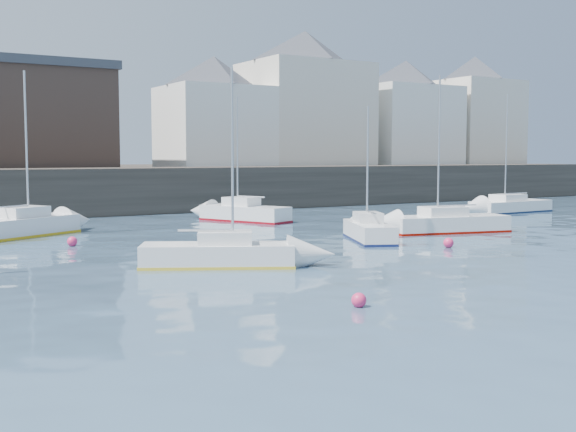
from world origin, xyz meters
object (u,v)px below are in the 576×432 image
sailboat_f (245,213)px  buoy_near (359,307)px  sailboat_c (369,231)px  sailboat_d (447,223)px  sailboat_b (219,254)px  buoy_mid (448,247)px  sailboat_g (510,206)px  sailboat_h (19,226)px  buoy_far (72,246)px

sailboat_f → buoy_near: size_ratio=18.71×
sailboat_c → sailboat_d: 5.58m
sailboat_b → buoy_near: 7.89m
sailboat_c → buoy_mid: 3.88m
sailboat_g → buoy_mid: bearing=-145.4°
sailboat_b → sailboat_g: size_ratio=0.87×
sailboat_b → sailboat_h: sailboat_h is taller
buoy_near → buoy_mid: size_ratio=0.90×
sailboat_b → sailboat_d: (14.58, 4.08, 0.03)m
sailboat_g → sailboat_h: (-31.21, 1.94, 0.06)m
sailboat_c → sailboat_f: size_ratio=0.83×
sailboat_b → sailboat_c: size_ratio=1.13×
sailboat_b → sailboat_g: sailboat_g is taller
sailboat_d → buoy_far: (-17.41, 4.24, -0.47)m
sailboat_c → sailboat_g: bearing=23.7°
buoy_far → sailboat_h: bearing=103.7°
buoy_near → buoy_far: 16.46m
sailboat_d → sailboat_f: sailboat_d is taller
sailboat_d → buoy_mid: bearing=-133.4°
sailboat_g → buoy_mid: sailboat_g is taller
sailboat_b → sailboat_c: bearing=20.0°
sailboat_f → sailboat_g: (18.38, -3.49, -0.06)m
sailboat_c → buoy_near: bearing=-128.7°
sailboat_b → sailboat_h: size_ratio=0.87×
sailboat_f → sailboat_g: sailboat_g is taller
sailboat_c → buoy_far: size_ratio=14.10×
sailboat_b → sailboat_f: 17.18m
sailboat_d → sailboat_h: sailboat_h is taller
sailboat_g → buoy_mid: size_ratio=18.30×
buoy_mid → sailboat_h: bearing=137.0°
sailboat_h → buoy_far: (1.19, -4.88, -0.51)m
sailboat_f → buoy_mid: 15.15m
sailboat_g → buoy_near: sailboat_g is taller
sailboat_f → sailboat_g: 18.71m
sailboat_g → buoy_mid: (-16.74, -11.56, -0.45)m
sailboat_h → buoy_near: 21.48m
sailboat_h → buoy_mid: size_ratio=18.18×
sailboat_h → sailboat_f: bearing=6.9°
sailboat_c → buoy_mid: (1.39, -3.59, -0.46)m
sailboat_h → buoy_far: size_ratio=18.28×
sailboat_d → sailboat_h: (-18.60, 9.12, 0.04)m
sailboat_c → sailboat_d: sailboat_d is taller
sailboat_h → sailboat_c: bearing=-37.2°
sailboat_d → sailboat_f: size_ratio=1.07×
sailboat_c → buoy_near: (-8.96, -11.17, -0.46)m
sailboat_d → sailboat_g: size_ratio=0.98×
sailboat_b → sailboat_f: (8.81, 14.75, 0.07)m
sailboat_f → sailboat_h: (-12.83, -1.55, 0.00)m
sailboat_f → sailboat_b: bearing=-120.9°
sailboat_f → buoy_far: (-11.64, -6.43, -0.51)m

